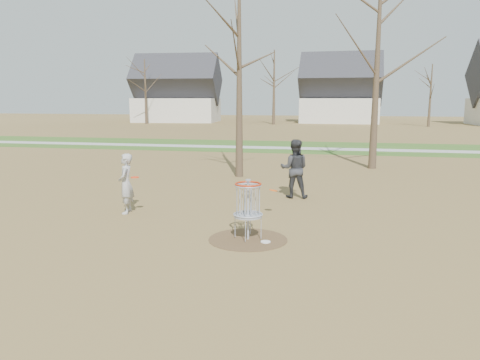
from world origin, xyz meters
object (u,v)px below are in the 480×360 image
Objects in this scene: disc_grounded at (266,242)px; player_standing at (126,184)px; disc_golf_basket at (248,200)px; player_throwing at (294,169)px.

player_standing is at bearing 155.60° from disc_grounded.
disc_golf_basket is at bearing 160.73° from disc_grounded.
player_standing is 4.70m from disc_grounded.
disc_grounded is 1.00m from disc_golf_basket.
disc_grounded is at bearing 84.49° from player_throwing.
disc_grounded is (4.21, -1.91, -0.82)m from player_standing.
player_throwing reaches higher than player_standing.
player_standing is 0.89× the size of player_throwing.
disc_golf_basket is at bearing 79.37° from player_throwing.
player_throwing is 5.05m from disc_grounded.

